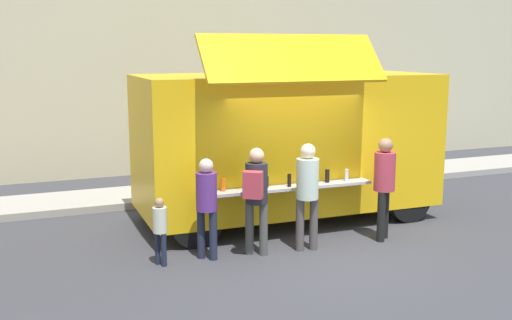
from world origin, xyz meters
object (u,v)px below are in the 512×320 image
food_truck_main (287,141)px  child_near_queue (160,225)px  customer_rear_waiting (207,200)px  customer_front_ordering (307,187)px  customer_extra_browsing (384,180)px  customer_mid_with_backpack (256,191)px  trash_bin (392,161)px

food_truck_main → child_near_queue: (-2.89, -1.62, -0.91)m
food_truck_main → customer_rear_waiting: food_truck_main is taller
customer_front_ordering → customer_extra_browsing: customer_extra_browsing is taller
food_truck_main → customer_front_ordering: (-0.48, -1.82, -0.48)m
customer_extra_browsing → child_near_queue: customer_extra_browsing is taller
customer_front_ordering → child_near_queue: bearing=94.4°
customer_mid_with_backpack → customer_extra_browsing: size_ratio=0.98×
customer_mid_with_backpack → customer_extra_browsing: customer_extra_browsing is taller
customer_front_ordering → child_near_queue: 2.46m
customer_front_ordering → customer_mid_with_backpack: customer_front_ordering is taller
food_truck_main → customer_mid_with_backpack: food_truck_main is taller
customer_rear_waiting → child_near_queue: bearing=134.8°
trash_bin → customer_mid_with_backpack: customer_mid_with_backpack is taller
customer_rear_waiting → customer_mid_with_backpack: bearing=-55.3°
food_truck_main → customer_rear_waiting: 2.74m
trash_bin → customer_extra_browsing: size_ratio=0.52×
customer_extra_browsing → food_truck_main: bearing=-12.2°
food_truck_main → trash_bin: size_ratio=6.10×
trash_bin → customer_extra_browsing: 5.15m
food_truck_main → customer_mid_with_backpack: 2.26m
food_truck_main → customer_front_ordering: 1.94m
customer_front_ordering → customer_rear_waiting: size_ratio=1.10×
customer_mid_with_backpack → trash_bin: bearing=-19.4°
customer_front_ordering → child_near_queue: (-2.41, 0.19, -0.43)m
customer_mid_with_backpack → customer_rear_waiting: size_ratio=1.08×
food_truck_main → customer_extra_browsing: food_truck_main is taller
customer_extra_browsing → child_near_queue: 3.93m
customer_front_ordering → customer_rear_waiting: (-1.66, 0.20, -0.10)m
trash_bin → customer_front_ordering: 6.14m
food_truck_main → customer_extra_browsing: bearing=-60.1°
customer_mid_with_backpack → customer_front_ordering: bearing=-61.1°
food_truck_main → customer_front_ordering: bearing=-104.0°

